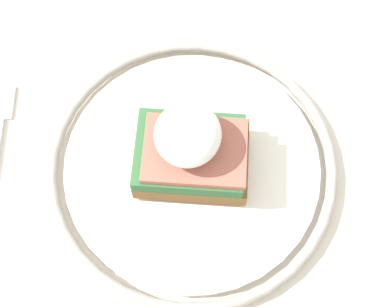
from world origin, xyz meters
name	(u,v)px	position (x,y,z in m)	size (l,w,h in m)	color
ground_plane	(200,298)	(0.00, 0.00, 0.00)	(6.00, 6.00, 0.00)	#B2ADA3
dining_table	(207,225)	(0.00, 0.00, 0.61)	(0.81, 0.86, 0.73)	beige
plate	(192,165)	(-0.02, 0.02, 0.74)	(0.26, 0.26, 0.02)	silver
sandwich	(191,149)	(-0.02, 0.02, 0.78)	(0.10, 0.07, 0.08)	brown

